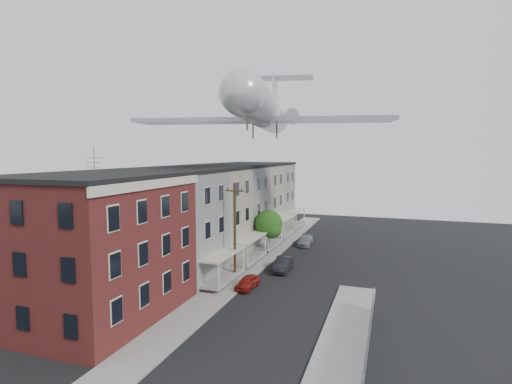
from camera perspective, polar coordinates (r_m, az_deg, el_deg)
sidewalk_left at (r=43.60m, az=0.10°, el=-9.97°), size 3.00×62.00×0.12m
sidewalk_right at (r=24.83m, az=11.72°, el=-22.61°), size 3.00×26.00×0.12m
curb_left at (r=43.17m, az=1.95°, el=-10.12°), size 0.15×62.00×0.14m
curb_right at (r=25.01m, az=8.16°, el=-22.30°), size 0.15×26.00×0.14m
corner_building at (r=31.02m, az=-22.08°, el=-7.09°), size 10.31×12.30×12.15m
row_house_a at (r=38.53m, az=-12.73°, el=-4.45°), size 11.98×7.00×10.30m
row_house_b at (r=44.55m, az=-8.01°, el=-3.02°), size 11.98×7.00×10.30m
row_house_c at (r=50.83m, az=-4.44°, el=-1.92°), size 11.98×7.00×10.30m
row_house_d at (r=57.28m, az=-1.67°, el=-1.06°), size 11.98×7.00×10.30m
row_house_e at (r=63.84m, az=0.54°, el=-0.38°), size 11.98×7.00×10.30m
chainlink_fence at (r=23.40m, az=15.37°, el=-21.96°), size 0.06×18.06×1.90m
utility_pole at (r=37.09m, az=-3.04°, el=-5.42°), size 1.80×0.26×9.00m
street_tree at (r=46.42m, az=1.93°, el=-4.73°), size 3.22×3.20×5.20m
car_near at (r=35.56m, az=-1.22°, el=-12.76°), size 1.50×3.35×1.12m
car_mid at (r=40.64m, az=3.91°, el=-10.25°), size 1.64×4.15×1.34m
car_far at (r=51.77m, az=7.05°, el=-6.92°), size 1.76×4.10×1.18m
airplane at (r=45.62m, az=1.21°, el=11.43°), size 27.66×31.61×9.08m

